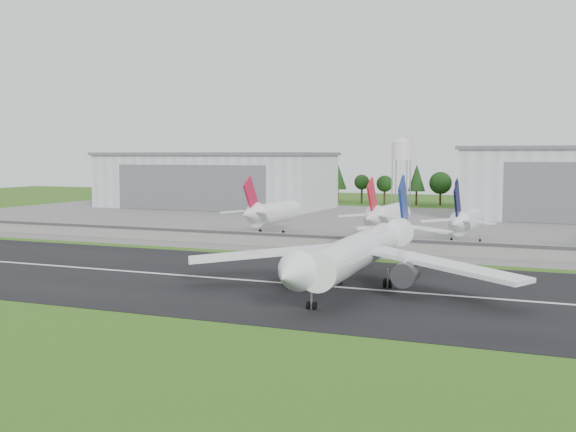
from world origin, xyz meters
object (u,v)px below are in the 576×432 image
at_px(main_airliner, 355,260).
at_px(parked_jet_red_b, 385,217).
at_px(parked_jet_navy, 465,221).
at_px(parked_jet_red_a, 269,213).

height_order(main_airliner, parked_jet_red_b, main_airliner).
xyz_separation_m(main_airliner, parked_jet_navy, (7.00, 66.94, 0.99)).
distance_m(main_airliner, parked_jet_navy, 67.32).
bearing_deg(parked_jet_red_b, parked_jet_red_a, -179.98).
relative_size(main_airliner, parked_jet_red_b, 1.89).
bearing_deg(main_airliner, parked_jet_red_b, -81.94).
bearing_deg(parked_jet_red_a, parked_jet_navy, -0.07).
bearing_deg(parked_jet_red_b, parked_jet_navy, -0.22).
height_order(parked_jet_red_b, parked_jet_navy, parked_jet_red_b).
distance_m(main_airliner, parked_jet_red_b, 68.35).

